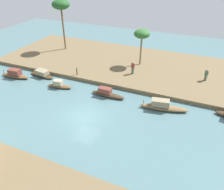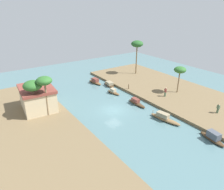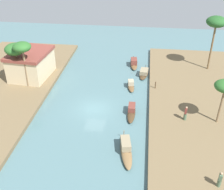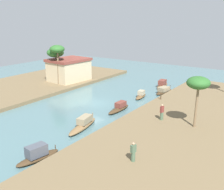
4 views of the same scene
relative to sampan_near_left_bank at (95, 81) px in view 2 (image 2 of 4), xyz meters
name	(u,v)px [view 2 (image 2 of 4)]	position (x,y,z in m)	size (l,w,h in m)	color
river_water	(114,110)	(-13.15, 4.13, -0.45)	(68.06, 68.06, 0.00)	slate
riverbank_left	(170,91)	(-13.15, -9.98, -0.21)	(39.83, 14.81, 0.48)	brown
riverbank_right	(27,136)	(-13.15, 18.25, -0.21)	(39.83, 14.81, 0.48)	brown
sampan_near_left_bank	(95,81)	(0.00, 0.00, 0.00)	(4.26, 1.50, 1.22)	brown
sampan_upstream_small	(113,92)	(-7.20, 0.01, -0.09)	(3.34, 1.31, 1.03)	brown
sampan_downstream_large	(137,103)	(-13.65, -0.49, -0.06)	(4.20, 0.94, 1.07)	#47331E
sampan_with_tall_canopy	(164,118)	(-20.34, -0.36, -0.02)	(5.25, 1.96, 1.19)	brown
sampan_midstream	(109,84)	(-3.16, -1.71, -0.07)	(4.07, 1.64, 0.97)	#47331E
sampan_open_hull	(213,137)	(-27.55, -1.61, 0.07)	(3.97, 1.60, 1.34)	#47331E
person_on_near_bank	(218,109)	(-24.06, -8.46, 0.77)	(0.49, 0.39, 1.57)	#4C664C
person_by_mooring	(165,92)	(-14.74, -6.58, 0.82)	(0.46, 0.42, 1.76)	#4C664C
mooring_post	(129,87)	(-7.86, -3.33, 0.52)	(0.14, 0.14, 0.98)	#4C3823
palm_tree_left_near	(180,70)	(-14.69, -10.16, 4.50)	(2.27, 2.27, 5.19)	#7F6647
palm_tree_left_far	(137,44)	(-0.69, -11.41, 7.20)	(2.88, 2.88, 8.12)	brown
palm_tree_right_tall	(33,86)	(-8.34, 15.45, 4.87)	(2.79, 2.79, 5.68)	#7F6647
palm_tree_right_short	(44,82)	(-9.38, 13.96, 5.58)	(2.35, 2.35, 6.33)	#7F6647
riverside_building	(38,98)	(-6.32, 14.49, 1.94)	(6.91, 5.61, 3.76)	beige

